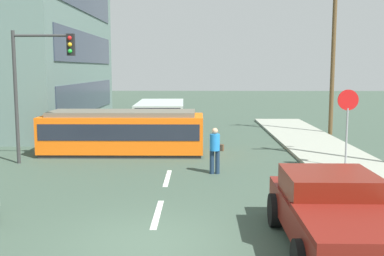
% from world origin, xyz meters
% --- Properties ---
extents(ground_plane, '(120.00, 120.00, 0.00)m').
position_xyz_m(ground_plane, '(0.00, 10.00, 0.00)').
color(ground_plane, '#394C3E').
extents(sidewalk_curb_right, '(3.20, 36.00, 0.14)m').
position_xyz_m(sidewalk_curb_right, '(6.80, 6.00, 0.07)').
color(sidewalk_curb_right, '#959A8B').
rests_on(sidewalk_curb_right, ground).
extents(lane_stripe_1, '(0.16, 2.40, 0.01)m').
position_xyz_m(lane_stripe_1, '(0.00, 2.00, 0.01)').
color(lane_stripe_1, silver).
rests_on(lane_stripe_1, ground).
extents(lane_stripe_2, '(0.16, 2.40, 0.01)m').
position_xyz_m(lane_stripe_2, '(0.00, 6.00, 0.01)').
color(lane_stripe_2, silver).
rests_on(lane_stripe_2, ground).
extents(lane_stripe_3, '(0.16, 2.40, 0.01)m').
position_xyz_m(lane_stripe_3, '(0.00, 16.67, 0.01)').
color(lane_stripe_3, silver).
rests_on(lane_stripe_3, ground).
extents(lane_stripe_4, '(0.16, 2.40, 0.01)m').
position_xyz_m(lane_stripe_4, '(0.00, 22.67, 0.01)').
color(lane_stripe_4, silver).
rests_on(lane_stripe_4, ground).
extents(streetcar_tram, '(7.09, 2.56, 1.92)m').
position_xyz_m(streetcar_tram, '(-2.28, 10.67, 0.99)').
color(streetcar_tram, orange).
rests_on(streetcar_tram, ground).
extents(city_bus, '(2.69, 5.87, 1.95)m').
position_xyz_m(city_bus, '(-1.01, 15.75, 1.12)').
color(city_bus, '#A5BBAE').
rests_on(city_bus, ground).
extents(pedestrian_crossing, '(0.51, 0.36, 1.67)m').
position_xyz_m(pedestrian_crossing, '(1.67, 6.73, 0.94)').
color(pedestrian_crossing, '#1A2D44').
rests_on(pedestrian_crossing, ground).
extents(pickup_truck_parked, '(2.32, 5.02, 1.55)m').
position_xyz_m(pickup_truck_parked, '(3.90, -0.37, 0.80)').
color(pickup_truck_parked, maroon).
rests_on(pickup_truck_parked, ground).
extents(stop_sign, '(0.76, 0.07, 2.88)m').
position_xyz_m(stop_sign, '(6.54, 7.28, 2.19)').
color(stop_sign, gray).
rests_on(stop_sign, sidewalk_curb_right).
extents(traffic_light_mast, '(2.45, 0.33, 5.25)m').
position_xyz_m(traffic_light_mast, '(-5.21, 8.48, 3.64)').
color(traffic_light_mast, '#333333').
rests_on(traffic_light_mast, ground).
extents(utility_pole_mid, '(1.80, 0.24, 8.37)m').
position_xyz_m(utility_pole_mid, '(8.69, 16.88, 4.37)').
color(utility_pole_mid, brown).
rests_on(utility_pole_mid, ground).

